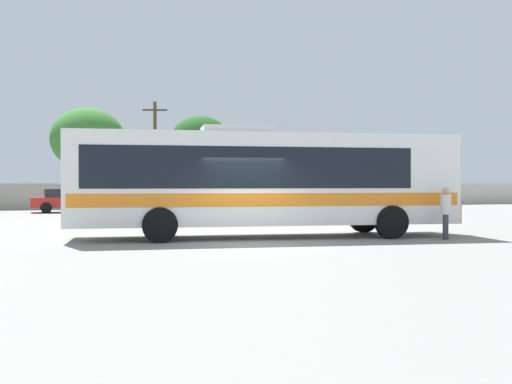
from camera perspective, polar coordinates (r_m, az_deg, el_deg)
The scene contains 8 objects.
ground_plane at distance 26.78m, azimuth -6.85°, elevation -2.90°, with size 300.00×300.00×0.00m, color gray.
perimeter_wall at distance 42.47m, azimuth -10.98°, elevation -0.37°, with size 80.00×0.30×1.74m, color #B2AD9E.
coach_bus_white_orange at distance 19.19m, azimuth 0.45°, elevation 1.29°, with size 12.54×4.10×3.54m.
attendant_by_bus_door at distance 19.35m, azimuth 17.63°, elevation -1.66°, with size 0.46×0.46×1.61m.
parked_car_second_red at distance 37.71m, azimuth -17.41°, elevation -0.71°, with size 4.58×2.19×1.41m.
utility_pole_near at distance 44.57m, azimuth -9.60°, elevation 3.78°, with size 1.77×0.60×7.73m.
roadside_tree_midleft at distance 45.77m, azimuth -15.75°, elevation 4.88°, with size 5.37×5.37×7.29m.
roadside_tree_midright at distance 45.77m, azimuth -5.33°, elevation 4.76°, with size 4.64×4.64×6.87m.
Camera 1 is at (-5.14, -16.23, 1.73)m, focal length 41.95 mm.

